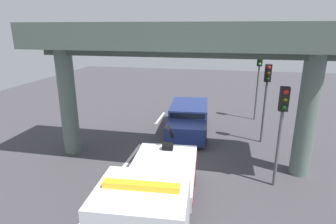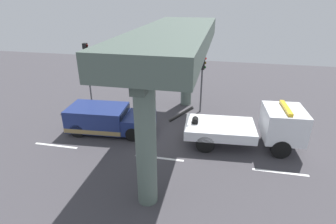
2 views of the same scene
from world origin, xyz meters
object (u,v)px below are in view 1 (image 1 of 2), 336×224
Objects in this scene: traffic_light_mid at (282,116)px; traffic_light_near at (259,71)px; tow_truck_white at (153,195)px; traffic_light_far at (267,87)px; towed_van_green at (189,119)px.

traffic_light_near is at bearing 180.00° from traffic_light_mid.
traffic_light_far reaches higher than tow_truck_white.
towed_van_green is (-8.73, -0.06, -0.42)m from tow_truck_white.
tow_truck_white is 1.81× the size of traffic_light_mid.
traffic_light_mid is (8.50, 0.00, -0.38)m from traffic_light_near.
towed_van_green is at bearing -101.54° from traffic_light_far.
traffic_light_far is (4.00, 0.00, -0.20)m from traffic_light_near.
towed_van_green is at bearing -179.62° from tow_truck_white.
tow_truck_white reaches higher than towed_van_green.
traffic_light_far is 4.50m from traffic_light_mid.
tow_truck_white is 9.09m from traffic_light_far.
tow_truck_white is 1.37× the size of towed_van_green.
traffic_light_near reaches higher than traffic_light_far.
traffic_light_near is at bearing 160.89° from tow_truck_white.
traffic_light_far reaches higher than towed_van_green.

